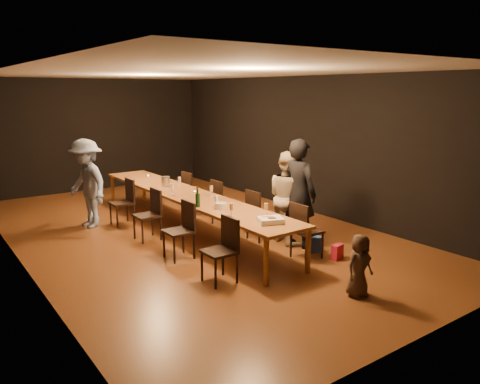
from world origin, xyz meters
TOP-DOWN VIEW (x-y plane):
  - ground at (0.00, 0.00)m, footprint 10.00×10.00m
  - room_shell at (0.00, 0.00)m, footprint 6.04×10.04m
  - table at (0.00, 0.00)m, footprint 0.90×6.00m
  - chair_right_0 at (0.85, -2.40)m, footprint 0.42×0.42m
  - chair_right_1 at (0.85, -1.20)m, footprint 0.42×0.42m
  - chair_right_2 at (0.85, 0.00)m, footprint 0.42×0.42m
  - chair_right_3 at (0.85, 1.20)m, footprint 0.42×0.42m
  - chair_left_0 at (-0.85, -2.40)m, footprint 0.42×0.42m
  - chair_left_1 at (-0.85, -1.20)m, footprint 0.42×0.42m
  - chair_left_2 at (-0.85, 0.00)m, footprint 0.42×0.42m
  - chair_left_3 at (-0.85, 1.20)m, footprint 0.42×0.42m
  - woman_birthday at (1.15, -1.86)m, footprint 0.57×0.76m
  - woman_tan at (1.15, -1.57)m, footprint 0.72×0.87m
  - man_blue at (-1.44, 1.46)m, footprint 0.86×1.24m
  - child at (0.40, -3.86)m, footprint 0.42×0.28m
  - gift_bag_red at (1.21, -2.75)m, footprint 0.23×0.15m
  - gift_bag_blue at (1.15, -2.27)m, footprint 0.25×0.20m
  - birthday_cake at (0.01, -2.49)m, footprint 0.44×0.40m
  - plate_stack at (-0.13, -1.36)m, footprint 0.25×0.25m
  - champagne_bottle at (-0.37, -1.01)m, footprint 0.09×0.09m
  - ice_bucket at (0.01, 0.93)m, footprint 0.20×0.20m
  - wineglass_0 at (-0.23, -1.82)m, footprint 0.06×0.06m
  - wineglass_1 at (0.21, -2.14)m, footprint 0.06×0.06m
  - wineglass_2 at (-0.13, -1.23)m, footprint 0.06×0.06m
  - wineglass_3 at (0.25, -0.47)m, footprint 0.06×0.06m
  - wineglass_4 at (-0.26, 0.12)m, footprint 0.06×0.06m
  - wineglass_5 at (0.19, 0.66)m, footprint 0.06×0.06m
  - tealight_near at (0.15, -2.35)m, footprint 0.05×0.05m
  - tealight_mid at (0.15, -0.02)m, footprint 0.05×0.05m
  - tealight_far at (0.15, 2.08)m, footprint 0.05×0.05m

SIDE VIEW (x-z plane):
  - ground at x=0.00m, z-range 0.00..0.00m
  - gift_bag_red at x=1.21m, z-range 0.00..0.25m
  - gift_bag_blue at x=1.15m, z-range 0.00..0.26m
  - child at x=0.40m, z-range 0.00..0.85m
  - chair_right_0 at x=0.85m, z-range 0.00..0.93m
  - chair_right_1 at x=0.85m, z-range 0.00..0.93m
  - chair_right_2 at x=0.85m, z-range 0.00..0.93m
  - chair_right_3 at x=0.85m, z-range 0.00..0.93m
  - chair_left_0 at x=-0.85m, z-range 0.00..0.93m
  - chair_left_1 at x=-0.85m, z-range 0.00..0.93m
  - chair_left_2 at x=-0.85m, z-range 0.00..0.93m
  - chair_left_3 at x=-0.85m, z-range 0.00..0.93m
  - table at x=0.00m, z-range 0.33..1.08m
  - tealight_near at x=0.15m, z-range 0.75..0.78m
  - tealight_mid at x=0.15m, z-range 0.75..0.78m
  - tealight_far at x=0.15m, z-range 0.75..0.78m
  - birthday_cake at x=0.01m, z-range 0.75..0.83m
  - plate_stack at x=-0.13m, z-range 0.75..0.86m
  - woman_tan at x=1.15m, z-range 0.00..1.64m
  - ice_bucket at x=0.01m, z-range 0.75..0.94m
  - wineglass_0 at x=-0.23m, z-range 0.75..0.96m
  - wineglass_1 at x=0.21m, z-range 0.75..0.96m
  - wineglass_2 at x=-0.13m, z-range 0.75..0.96m
  - wineglass_3 at x=0.25m, z-range 0.75..0.96m
  - wineglass_4 at x=-0.26m, z-range 0.75..0.96m
  - wineglass_5 at x=0.19m, z-range 0.75..0.96m
  - man_blue at x=-1.44m, z-range 0.00..1.76m
  - champagne_bottle at x=-0.37m, z-range 0.75..1.10m
  - woman_birthday at x=1.15m, z-range 0.00..1.89m
  - room_shell at x=0.00m, z-range 0.57..3.59m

